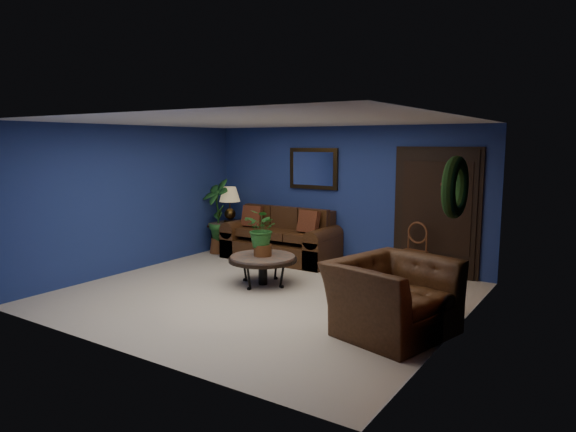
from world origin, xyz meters
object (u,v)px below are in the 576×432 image
Objects in this scene: sofa at (282,242)px; table_lamp at (230,200)px; side_chair at (414,247)px; end_table at (230,229)px; coffee_table at (263,259)px; armchair at (392,297)px.

table_lamp is (-1.25, -0.03, 0.73)m from sofa.
sofa reaches higher than side_chair.
coffee_table is at bearing -39.03° from end_table.
coffee_table is 2.63m from table_lamp.
sofa is 3.31× the size of end_table.
side_chair is (1.83, 1.67, 0.12)m from coffee_table.
coffee_table is 1.53× the size of table_lamp.
armchair is (0.64, -2.52, -0.09)m from side_chair.
table_lamp is 0.75× the size of side_chair.
armchair reaches higher than end_table.
end_table is (-1.98, 1.60, 0.06)m from coffee_table.
side_chair is at bearing 29.39° from armchair.
armchair is at bearing -63.78° from side_chair.
sofa is 3.15× the size of table_lamp.
side_chair is (2.56, 0.03, 0.20)m from sofa.
coffee_table is 2.61m from armchair.
sofa is at bearing 1.49° from table_lamp.
table_lamp is at bearing 140.97° from coffee_table.
table_lamp reaches higher than sofa.
end_table is (-1.25, -0.03, 0.14)m from sofa.
end_table is 5.08m from armchair.
sofa reaches higher than armchair.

